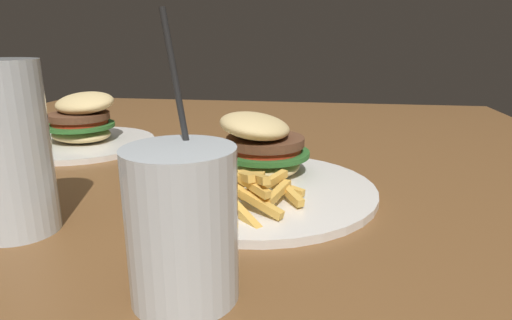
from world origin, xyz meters
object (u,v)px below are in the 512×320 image
object	(u,v)px
meal_plate_near	(258,166)
spoon	(205,153)
beer_glass	(10,157)
juice_glass	(183,230)
meal_plate_far	(82,128)

from	to	relation	value
meal_plate_near	spoon	size ratio (longest dim) A/B	1.73
beer_glass	spoon	xyz separation A→B (m)	(0.30, -0.12, -0.07)
juice_glass	spoon	xyz separation A→B (m)	(0.39, 0.09, -0.05)
beer_glass	juice_glass	bearing A→B (deg)	-112.69
beer_glass	juice_glass	size ratio (longest dim) A/B	0.81
spoon	meal_plate_far	bearing A→B (deg)	-39.82
meal_plate_near	beer_glass	size ratio (longest dim) A/B	1.76
meal_plate_near	meal_plate_far	size ratio (longest dim) A/B	1.18
juice_glass	meal_plate_far	size ratio (longest dim) A/B	0.83
juice_glass	meal_plate_far	distance (m)	0.55
spoon	beer_glass	bearing A→B (deg)	39.80
spoon	meal_plate_far	xyz separation A→B (m)	(0.05, 0.25, 0.03)
meal_plate_near	spoon	xyz separation A→B (m)	(0.13, 0.11, -0.02)
beer_glass	meal_plate_far	xyz separation A→B (m)	(0.35, 0.13, -0.05)
meal_plate_far	juice_glass	bearing A→B (deg)	-142.36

